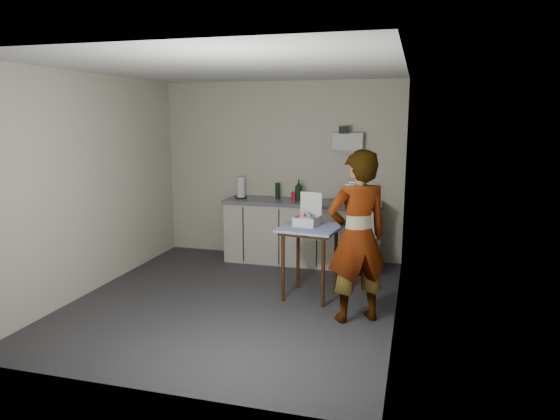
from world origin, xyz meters
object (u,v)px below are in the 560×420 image
(side_table, at_px, (310,236))
(bakery_box, at_px, (307,218))
(soda_can, at_px, (294,196))
(standing_man, at_px, (357,237))
(soap_bottle, at_px, (299,190))
(dish_rack, at_px, (359,199))
(kitchen_counter, at_px, (302,234))
(dark_bottle, at_px, (278,191))
(paper_towel, at_px, (241,188))

(side_table, xyz_separation_m, bakery_box, (-0.05, 0.07, 0.19))
(soda_can, bearing_deg, side_table, -68.54)
(standing_man, relative_size, soap_bottle, 5.95)
(bakery_box, bearing_deg, soda_can, 119.19)
(soda_can, bearing_deg, dish_rack, 2.65)
(kitchen_counter, height_order, dark_bottle, dark_bottle)
(side_table, bearing_deg, standing_man, -34.17)
(side_table, distance_m, soap_bottle, 1.46)
(side_table, relative_size, paper_towel, 2.65)
(standing_man, height_order, bakery_box, standing_man)
(dish_rack, relative_size, bakery_box, 1.06)
(soap_bottle, height_order, dark_bottle, soap_bottle)
(standing_man, relative_size, dish_rack, 4.49)
(side_table, xyz_separation_m, paper_towel, (-1.33, 1.34, 0.32))
(dark_bottle, height_order, bakery_box, bakery_box)
(side_table, bearing_deg, dark_bottle, 126.63)
(standing_man, distance_m, soda_can, 2.18)
(kitchen_counter, bearing_deg, bakery_box, -74.83)
(kitchen_counter, distance_m, bakery_box, 1.42)
(paper_towel, bearing_deg, bakery_box, -45.03)
(kitchen_counter, distance_m, dark_bottle, 0.72)
(side_table, distance_m, paper_towel, 1.92)
(standing_man, relative_size, paper_towel, 5.58)
(soap_bottle, height_order, dish_rack, soap_bottle)
(paper_towel, bearing_deg, dark_bottle, 7.96)
(kitchen_counter, height_order, bakery_box, bakery_box)
(soda_can, height_order, paper_towel, paper_towel)
(side_table, height_order, dish_rack, dish_rack)
(soap_bottle, bearing_deg, kitchen_counter, -1.41)
(soap_bottle, height_order, paper_towel, paper_towel)
(soap_bottle, xyz_separation_m, bakery_box, (0.41, -1.28, -0.13))
(standing_man, bearing_deg, soda_can, -89.88)
(standing_man, distance_m, bakery_box, 0.89)
(bakery_box, bearing_deg, dark_bottle, 127.36)
(dark_bottle, bearing_deg, kitchen_counter, -10.06)
(dish_rack, bearing_deg, side_table, -106.13)
(standing_man, relative_size, bakery_box, 4.77)
(dark_bottle, bearing_deg, soda_can, -18.29)
(paper_towel, relative_size, bakery_box, 0.85)
(kitchen_counter, height_order, paper_towel, paper_towel)
(kitchen_counter, height_order, soda_can, soda_can)
(dark_bottle, relative_size, bakery_box, 0.64)
(kitchen_counter, relative_size, soap_bottle, 7.49)
(kitchen_counter, xyz_separation_m, paper_towel, (-0.93, -0.01, 0.63))
(bakery_box, bearing_deg, side_table, -44.03)
(side_table, bearing_deg, bakery_box, 134.78)
(soap_bottle, height_order, bakery_box, bakery_box)
(side_table, bearing_deg, dish_rack, 81.41)
(dark_bottle, xyz_separation_m, bakery_box, (0.74, -1.35, -0.10))
(kitchen_counter, relative_size, side_table, 2.65)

